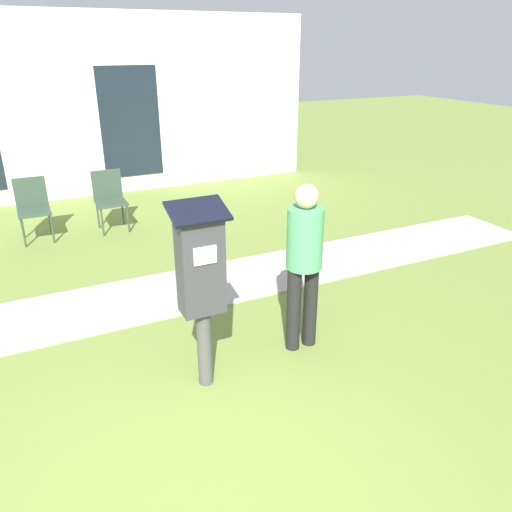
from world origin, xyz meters
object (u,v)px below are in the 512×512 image
object	(u,v)px
person_standing	(304,256)
outdoor_chair_left	(33,204)
parking_meter	(201,274)
outdoor_chair_middle	(109,196)

from	to	relation	value
person_standing	outdoor_chair_left	distance (m)	4.63
parking_meter	outdoor_chair_left	xyz separation A→B (m)	(-1.03, 4.27, -0.49)
parking_meter	person_standing	world-z (taller)	parking_meter
person_standing	outdoor_chair_middle	distance (m)	4.23
parking_meter	outdoor_chair_middle	distance (m)	4.27
person_standing	outdoor_chair_middle	size ratio (longest dim) A/B	1.76
outdoor_chair_left	parking_meter	bearing A→B (deg)	-99.23
parking_meter	outdoor_chair_left	world-z (taller)	parking_meter
parking_meter	person_standing	xyz separation A→B (m)	(1.02, 0.14, -0.09)
parking_meter	outdoor_chair_middle	world-z (taller)	parking_meter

